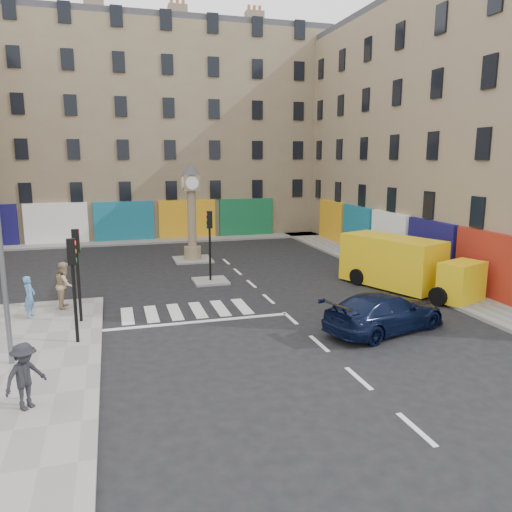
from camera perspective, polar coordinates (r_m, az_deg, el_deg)
name	(u,v)px	position (r m, az deg, el deg)	size (l,w,h in m)	color
ground	(299,326)	(20.04, 4.93, -7.97)	(120.00, 120.00, 0.00)	black
sidewalk_right	(371,262)	(32.39, 12.98, -0.68)	(2.60, 30.00, 0.15)	gray
sidewalk_far	(151,241)	(40.47, -11.87, 1.69)	(32.00, 2.40, 0.15)	gray
island_near	(211,281)	(26.90, -5.22, -2.87)	(1.80, 1.80, 0.12)	gray
island_far	(193,260)	(32.67, -7.24, -0.41)	(2.40, 2.40, 0.12)	gray
building_right	(465,135)	(35.29, 22.76, 12.65)	(10.00, 30.00, 16.00)	#8E775D
building_far	(142,135)	(45.78, -12.89, 13.31)	(32.00, 10.00, 17.00)	#7F7255
traffic_light_left_near	(73,274)	(18.32, -20.19, -1.93)	(0.28, 0.22, 3.70)	black
traffic_light_left_far	(77,260)	(20.67, -19.77, -0.48)	(0.28, 0.22, 3.70)	black
traffic_light_island	(210,234)	(26.40, -5.32, 2.47)	(0.28, 0.22, 3.70)	black
clock_pillar	(191,206)	(32.15, -7.39, 5.69)	(1.20, 1.20, 6.10)	#8E775D
navy_sedan	(385,312)	(19.83, 14.52, -6.20)	(2.13, 5.23, 1.52)	black
yellow_van	(403,265)	(26.10, 16.47, -0.95)	(4.56, 7.42, 2.60)	yellow
pedestrian_blue	(30,297)	(22.36, -24.46, -4.24)	(0.62, 0.41, 1.71)	#5488C0
pedestrian_tan	(65,285)	(23.20, -21.01, -3.07)	(0.97, 0.76, 2.00)	tan
pedestrian_dark	(25,376)	(14.45, -24.90, -12.35)	(1.15, 0.66, 1.78)	black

